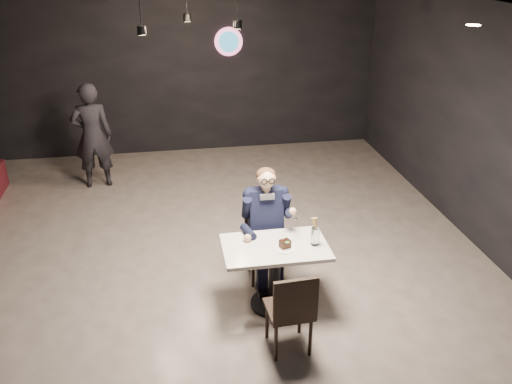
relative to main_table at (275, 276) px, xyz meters
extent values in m
plane|color=gray|center=(-0.64, 0.54, -0.38)|extent=(9.00, 9.00, 0.00)
cube|color=black|center=(-0.64, 2.54, 2.51)|extent=(1.40, 1.20, 0.36)
cube|color=white|center=(0.00, 0.00, 0.00)|extent=(1.10, 0.70, 0.75)
cube|color=black|center=(0.00, 0.55, 0.09)|extent=(0.42, 0.46, 0.92)
cube|color=black|center=(0.00, -0.67, 0.09)|extent=(0.45, 0.48, 0.92)
cube|color=black|center=(0.00, 0.55, 0.34)|extent=(0.60, 0.80, 1.44)
cylinder|color=white|center=(0.08, -0.10, 0.38)|extent=(0.20, 0.20, 0.01)
cube|color=black|center=(0.09, -0.06, 0.42)|extent=(0.13, 0.11, 0.07)
ellipsoid|color=green|center=(0.10, -0.10, 0.47)|extent=(0.06, 0.04, 0.01)
cylinder|color=silver|center=(0.41, -0.05, 0.47)|extent=(0.09, 0.09, 0.20)
cone|color=#B8884B|center=(0.40, -0.06, 0.62)|extent=(0.08, 0.08, 0.14)
imported|color=black|center=(-2.19, 3.63, 0.47)|extent=(0.66, 0.47, 1.69)
camera|label=1|loc=(-1.02, -4.77, 3.27)|focal=38.00mm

